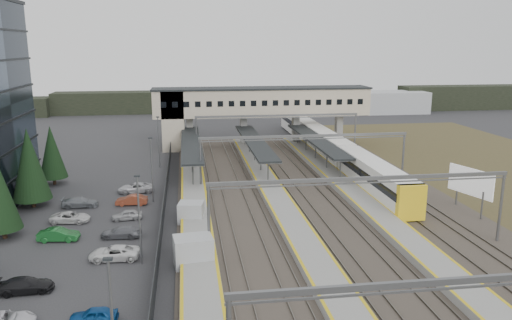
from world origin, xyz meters
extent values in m
plane|color=#2B2B2D|center=(0.00, 0.00, 0.00)|extent=(220.00, 220.00, 0.00)
cylinder|color=black|center=(-22.00, 0.00, 0.60)|extent=(0.44, 0.44, 1.20)
cone|color=black|center=(-22.00, 0.00, 4.50)|extent=(3.64, 3.64, 7.00)
cylinder|color=black|center=(-22.00, 10.00, 0.60)|extent=(0.44, 0.44, 1.20)
cone|color=black|center=(-22.00, 10.00, 5.25)|extent=(4.42, 4.42, 8.50)
cylinder|color=black|center=(-22.00, 20.00, 0.60)|extent=(0.44, 0.44, 1.20)
cone|color=black|center=(-22.00, 20.00, 4.60)|extent=(3.74, 3.74, 7.20)
imported|color=black|center=(-16.50, -12.10, 0.61)|extent=(4.28, 1.97, 1.21)
imported|color=#195925|center=(-16.50, -1.50, 0.65)|extent=(4.03, 1.70, 1.30)
imported|color=silver|center=(-16.50, 3.80, 0.58)|extent=(4.34, 2.33, 1.16)
imported|color=slate|center=(-16.50, 9.10, 0.61)|extent=(4.24, 1.79, 1.22)
imported|color=navy|center=(-10.50, -17.40, 0.56)|extent=(3.35, 1.48, 1.12)
imported|color=white|center=(-10.50, -6.80, 0.62)|extent=(4.56, 2.24, 1.25)
imported|color=slate|center=(-10.50, -1.50, 0.58)|extent=(4.16, 1.98, 1.17)
imported|color=#9B9C9F|center=(-10.50, 3.80, 0.57)|extent=(3.44, 1.66, 1.13)
imported|color=brown|center=(-10.50, 9.10, 0.62)|extent=(3.85, 1.55, 1.24)
imported|color=silver|center=(-10.50, 14.40, 0.63)|extent=(4.65, 2.36, 1.26)
cube|color=black|center=(-8.00, -25.00, 8.00)|extent=(0.50, 0.25, 0.15)
cylinder|color=slate|center=(-8.00, -8.00, 4.00)|extent=(0.16, 0.16, 8.00)
cube|color=black|center=(-8.00, -8.00, 8.00)|extent=(0.50, 0.25, 0.15)
cylinder|color=slate|center=(-8.00, 10.00, 4.00)|extent=(0.16, 0.16, 8.00)
cube|color=black|center=(-8.00, 10.00, 8.00)|extent=(0.50, 0.25, 0.15)
cylinder|color=slate|center=(-8.00, 28.00, 4.00)|extent=(0.16, 0.16, 8.00)
cube|color=black|center=(-8.00, 28.00, 8.00)|extent=(0.50, 0.25, 0.15)
cube|color=#26282B|center=(-6.50, 5.00, 1.00)|extent=(0.08, 90.00, 2.00)
cube|color=#A8ABAE|center=(-3.45, -9.31, 1.37)|extent=(3.56, 2.79, 2.74)
cube|color=#A8ABAE|center=(-3.48, 1.52, 1.20)|extent=(2.98, 2.63, 2.40)
cube|color=#352F2A|center=(12.00, 5.00, 0.10)|extent=(34.00, 90.00, 0.20)
cube|color=#59544C|center=(-0.72, 5.00, 0.28)|extent=(0.08, 90.00, 0.14)
cube|color=#59544C|center=(0.72, 5.00, 0.28)|extent=(0.08, 90.00, 0.14)
cube|color=#59544C|center=(3.28, 5.00, 0.28)|extent=(0.08, 90.00, 0.14)
cube|color=#59544C|center=(4.72, 5.00, 0.28)|extent=(0.08, 90.00, 0.14)
cube|color=#59544C|center=(9.28, 5.00, 0.28)|extent=(0.08, 90.00, 0.14)
cube|color=#59544C|center=(10.72, 5.00, 0.28)|extent=(0.08, 90.00, 0.14)
cube|color=#59544C|center=(13.28, 5.00, 0.28)|extent=(0.08, 90.00, 0.14)
cube|color=#59544C|center=(14.72, 5.00, 0.28)|extent=(0.08, 90.00, 0.14)
cube|color=#59544C|center=(19.28, 5.00, 0.28)|extent=(0.08, 90.00, 0.14)
cube|color=#59544C|center=(20.72, 5.00, 0.28)|extent=(0.08, 90.00, 0.14)
cube|color=#59544C|center=(23.28, 5.00, 0.28)|extent=(0.08, 90.00, 0.14)
cube|color=#59544C|center=(24.72, 5.00, 0.28)|extent=(0.08, 90.00, 0.14)
cube|color=gray|center=(-3.00, 5.00, 0.45)|extent=(3.20, 82.00, 0.90)
cube|color=gold|center=(-4.45, 5.00, 0.91)|extent=(0.25, 82.00, 0.02)
cube|color=gold|center=(-1.55, 5.00, 0.91)|extent=(0.25, 82.00, 0.02)
cube|color=gray|center=(7.00, 5.00, 0.45)|extent=(3.20, 82.00, 0.90)
cube|color=gold|center=(5.55, 5.00, 0.91)|extent=(0.25, 82.00, 0.02)
cube|color=gold|center=(8.45, 5.00, 0.91)|extent=(0.25, 82.00, 0.02)
cube|color=gray|center=(17.00, 5.00, 0.45)|extent=(3.20, 82.00, 0.90)
cube|color=gold|center=(15.55, 5.00, 0.91)|extent=(0.25, 82.00, 0.02)
cube|color=gold|center=(18.45, 5.00, 0.91)|extent=(0.25, 82.00, 0.02)
cube|color=black|center=(-3.00, 27.00, 4.00)|extent=(3.00, 30.00, 0.25)
cube|color=slate|center=(-3.00, 27.00, 3.85)|extent=(3.10, 30.00, 0.12)
cylinder|color=slate|center=(-3.00, 14.00, 2.40)|extent=(0.20, 0.20, 3.10)
cylinder|color=slate|center=(-3.00, 20.50, 2.40)|extent=(0.20, 0.20, 3.10)
cylinder|color=slate|center=(-3.00, 27.00, 2.40)|extent=(0.20, 0.20, 3.10)
cylinder|color=slate|center=(-3.00, 33.50, 2.40)|extent=(0.20, 0.20, 3.10)
cylinder|color=slate|center=(-3.00, 40.00, 2.40)|extent=(0.20, 0.20, 3.10)
cube|color=black|center=(7.00, 27.00, 4.00)|extent=(3.00, 30.00, 0.25)
cube|color=slate|center=(7.00, 27.00, 3.85)|extent=(3.10, 30.00, 0.12)
cylinder|color=slate|center=(7.00, 14.00, 2.40)|extent=(0.20, 0.20, 3.10)
cylinder|color=slate|center=(7.00, 20.50, 2.40)|extent=(0.20, 0.20, 3.10)
cylinder|color=slate|center=(7.00, 27.00, 2.40)|extent=(0.20, 0.20, 3.10)
cylinder|color=slate|center=(7.00, 33.50, 2.40)|extent=(0.20, 0.20, 3.10)
cylinder|color=slate|center=(7.00, 40.00, 2.40)|extent=(0.20, 0.20, 3.10)
cube|color=black|center=(17.00, 27.00, 4.00)|extent=(3.00, 30.00, 0.25)
cube|color=slate|center=(17.00, 27.00, 3.85)|extent=(3.10, 30.00, 0.12)
cylinder|color=slate|center=(17.00, 14.00, 2.40)|extent=(0.20, 0.20, 3.10)
cylinder|color=slate|center=(17.00, 20.50, 2.40)|extent=(0.20, 0.20, 3.10)
cylinder|color=slate|center=(17.00, 27.00, 2.40)|extent=(0.20, 0.20, 3.10)
cylinder|color=slate|center=(17.00, 33.50, 2.40)|extent=(0.20, 0.20, 3.10)
cylinder|color=slate|center=(17.00, 40.00, 2.40)|extent=(0.20, 0.20, 3.10)
cube|color=#BFB597|center=(10.50, 42.00, 8.50)|extent=(40.00, 6.00, 5.00)
cube|color=black|center=(10.50, 42.00, 11.05)|extent=(40.40, 6.40, 0.30)
cube|color=#BFB597|center=(-6.00, 42.00, 5.50)|extent=(4.00, 6.00, 11.00)
cube|color=black|center=(-7.50, 38.98, 8.60)|extent=(1.00, 0.06, 1.00)
cube|color=black|center=(-5.50, 38.98, 8.60)|extent=(1.00, 0.06, 1.00)
cube|color=black|center=(-3.50, 38.98, 8.60)|extent=(1.00, 0.06, 1.00)
cube|color=black|center=(-1.50, 38.98, 8.60)|extent=(1.00, 0.06, 1.00)
cube|color=black|center=(0.50, 38.98, 8.60)|extent=(1.00, 0.06, 1.00)
cube|color=black|center=(2.50, 38.98, 8.60)|extent=(1.00, 0.06, 1.00)
cube|color=black|center=(4.50, 38.98, 8.60)|extent=(1.00, 0.06, 1.00)
cube|color=black|center=(6.50, 38.98, 8.60)|extent=(1.00, 0.06, 1.00)
cube|color=black|center=(8.50, 38.98, 8.60)|extent=(1.00, 0.06, 1.00)
cube|color=black|center=(10.50, 38.98, 8.60)|extent=(1.00, 0.06, 1.00)
cube|color=black|center=(12.50, 38.98, 8.60)|extent=(1.00, 0.06, 1.00)
cube|color=black|center=(14.50, 38.98, 8.60)|extent=(1.00, 0.06, 1.00)
cube|color=black|center=(16.50, 38.98, 8.60)|extent=(1.00, 0.06, 1.00)
cube|color=black|center=(18.50, 38.98, 8.60)|extent=(1.00, 0.06, 1.00)
cube|color=black|center=(20.50, 38.98, 8.60)|extent=(1.00, 0.06, 1.00)
cube|color=black|center=(22.50, 38.98, 8.60)|extent=(1.00, 0.06, 1.00)
cube|color=black|center=(24.50, 38.98, 8.60)|extent=(1.00, 0.06, 1.00)
cube|color=black|center=(26.50, 38.98, 8.60)|extent=(1.00, 0.06, 1.00)
cube|color=black|center=(28.50, 38.98, 8.60)|extent=(1.00, 0.06, 1.00)
cube|color=gray|center=(-4.50, 42.00, 3.00)|extent=(1.20, 1.60, 6.00)
cube|color=gray|center=(-3.00, 42.00, 3.00)|extent=(1.20, 1.60, 6.00)
cube|color=gray|center=(7.00, 42.00, 3.00)|extent=(1.20, 1.60, 6.00)
cube|color=gray|center=(17.00, 42.00, 3.00)|extent=(1.20, 1.60, 6.00)
cube|color=gray|center=(25.50, 42.00, 3.00)|extent=(1.20, 1.60, 6.00)
cube|color=slate|center=(12.00, -28.00, 7.00)|extent=(28.40, 0.25, 0.35)
cube|color=slate|center=(12.00, -28.00, 6.60)|extent=(28.40, 0.12, 0.12)
cylinder|color=slate|center=(-2.00, -8.00, 3.50)|extent=(0.28, 0.28, 7.00)
cylinder|color=slate|center=(26.00, -8.00, 3.50)|extent=(0.28, 0.28, 7.00)
cube|color=slate|center=(12.00, -8.00, 7.00)|extent=(28.40, 0.25, 0.35)
cube|color=slate|center=(12.00, -8.00, 6.60)|extent=(28.40, 0.12, 0.12)
cylinder|color=slate|center=(-2.00, 14.00, 3.50)|extent=(0.28, 0.28, 7.00)
cylinder|color=slate|center=(26.00, 14.00, 3.50)|extent=(0.28, 0.28, 7.00)
cube|color=slate|center=(12.00, 14.00, 7.00)|extent=(28.40, 0.25, 0.35)
cube|color=slate|center=(12.00, 14.00, 6.60)|extent=(28.40, 0.12, 0.12)
cylinder|color=slate|center=(-2.00, 34.00, 3.50)|extent=(0.28, 0.28, 7.00)
cylinder|color=slate|center=(26.00, 34.00, 3.50)|extent=(0.28, 0.28, 7.00)
cube|color=slate|center=(12.00, 34.00, 7.00)|extent=(28.40, 0.25, 0.35)
cube|color=slate|center=(12.00, 34.00, 6.60)|extent=(28.40, 0.12, 0.12)
cube|color=white|center=(20.00, 9.05, 2.31)|extent=(3.08, 21.37, 3.95)
cube|color=black|center=(20.00, 9.05, 2.75)|extent=(3.14, 20.77, 0.99)
cube|color=slate|center=(20.00, 9.05, 0.60)|extent=(2.64, 19.97, 0.55)
cube|color=white|center=(20.00, 31.02, 2.31)|extent=(3.08, 21.37, 3.95)
cube|color=black|center=(20.00, 31.02, 2.75)|extent=(3.14, 20.77, 0.99)
cube|color=slate|center=(20.00, 31.02, 0.60)|extent=(2.64, 19.97, 0.55)
cube|color=white|center=(20.00, 52.99, 2.31)|extent=(3.08, 21.37, 3.95)
cube|color=black|center=(20.00, 52.99, 2.75)|extent=(3.14, 20.77, 0.99)
cube|color=slate|center=(20.00, 52.99, 0.60)|extent=(2.64, 19.97, 0.55)
cube|color=yellow|center=(20.00, -1.54, 2.31)|extent=(3.10, 0.90, 3.95)
cylinder|color=slate|center=(28.00, -2.04, 1.65)|extent=(0.20, 0.20, 3.29)
cylinder|color=slate|center=(28.00, 3.13, 1.65)|extent=(0.20, 0.20, 3.29)
cube|color=white|center=(28.00, 0.54, 3.74)|extent=(2.05, 5.92, 3.09)
cube|color=black|center=(-10.00, 95.00, 3.00)|extent=(60.00, 8.00, 6.00)
cube|color=black|center=(40.00, 95.00, 2.50)|extent=(50.00, 8.00, 5.00)
cube|color=black|center=(80.00, 90.00, 3.50)|extent=(40.00, 8.00, 7.00)
cube|color=#A8ABAE|center=(55.00, 85.00, 3.00)|extent=(18.00, 10.00, 6.00)
camera|label=1|loc=(-3.79, -49.87, 18.82)|focal=35.00mm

